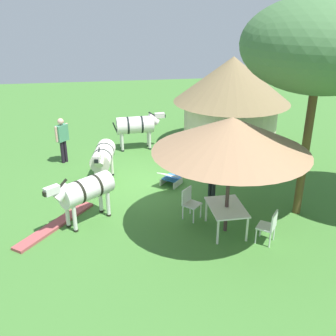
{
  "coord_description": "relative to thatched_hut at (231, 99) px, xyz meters",
  "views": [
    {
      "loc": [
        12.14,
        -0.99,
        5.83
      ],
      "look_at": [
        1.16,
        0.67,
        1.0
      ],
      "focal_mm": 42.17,
      "sensor_mm": 36.0,
      "label": 1
    }
  ],
  "objects": [
    {
      "name": "patio_chair_west_end",
      "position": [
        5.48,
        -2.79,
        -1.54
      ],
      "size": [
        0.61,
        0.61,
        0.9
      ],
      "rotation": [
        0.0,
        0.0,
        -0.78
      ],
      "color": "white",
      "rests_on": "ground_plane"
    },
    {
      "name": "zebra_nearest_camera",
      "position": [
        -0.35,
        -3.84,
        -1.05
      ],
      "size": [
        0.78,
        2.18,
        1.55
      ],
      "rotation": [
        0.0,
        0.0,
        0.07
      ],
      "color": "silver",
      "rests_on": "ground_plane"
    },
    {
      "name": "guest_beside_umbrella",
      "position": [
        4.5,
        -1.88,
        -1.06
      ],
      "size": [
        0.52,
        0.41,
        1.66
      ],
      "rotation": [
        0.0,
        0.0,
        3.69
      ],
      "color": "black",
      "rests_on": "ground_plane"
    },
    {
      "name": "patio_chair_near_hut",
      "position": [
        7.02,
        -1.04,
        -1.54
      ],
      "size": [
        0.61,
        0.6,
        0.9
      ],
      "rotation": [
        0.0,
        0.0,
        -3.8
      ],
      "color": "white",
      "rests_on": "ground_plane"
    },
    {
      "name": "striped_lounge_chair",
      "position": [
        3.3,
        -2.99,
        -1.81
      ],
      "size": [
        0.97,
        0.92,
        0.58
      ],
      "rotation": [
        0.0,
        0.0,
        0.9
      ],
      "color": "#316ABD",
      "rests_on": "ground_plane"
    },
    {
      "name": "zebra_toward_hut",
      "position": [
        5.29,
        -5.67,
        -1.07
      ],
      "size": [
        1.54,
        1.82,
        1.53
      ],
      "rotation": [
        0.0,
        0.0,
        3.81
      ],
      "color": "silver",
      "rests_on": "ground_plane"
    },
    {
      "name": "shade_umbrella",
      "position": [
        6.31,
        -1.96,
        0.67
      ],
      "size": [
        3.95,
        3.95,
        3.18
      ],
      "color": "#442F2E",
      "rests_on": "ground_plane"
    },
    {
      "name": "patio_dining_table",
      "position": [
        6.31,
        -1.96,
        -1.41
      ],
      "size": [
        1.28,
        0.92,
        0.74
      ],
      "rotation": [
        0.0,
        0.0,
        0.02
      ],
      "color": "white",
      "rests_on": "ground_plane"
    },
    {
      "name": "standing_watcher",
      "position": [
        0.71,
        -6.69,
        -1.02
      ],
      "size": [
        0.49,
        0.48,
        1.74
      ],
      "rotation": [
        0.0,
        0.0,
        -0.74
      ],
      "color": "black",
      "rests_on": "ground_plane"
    },
    {
      "name": "brick_patio_kerb",
      "position": [
        5.39,
        -6.53,
        -2.02
      ],
      "size": [
        2.45,
        1.98,
        0.08
      ],
      "primitive_type": "cube",
      "rotation": [
        0.0,
        0.0,
        2.49
      ],
      "color": "#A44A4B",
      "rests_on": "ground_plane"
    },
    {
      "name": "zebra_by_umbrella",
      "position": [
        2.8,
        -5.18,
        -1.09
      ],
      "size": [
        2.2,
        0.86,
        1.5
      ],
      "rotation": [
        0.0,
        0.0,
        4.56
      ],
      "color": "silver",
      "rests_on": "ground_plane"
    },
    {
      "name": "acacia_tree_far_lawn",
      "position": [
        5.66,
        0.39,
        2.66
      ],
      "size": [
        4.0,
        4.0,
        5.94
      ],
      "color": "brown",
      "rests_on": "ground_plane"
    },
    {
      "name": "thatched_hut",
      "position": [
        0.0,
        0.0,
        0.0
      ],
      "size": [
        4.68,
        4.68,
        3.72
      ],
      "rotation": [
        0.0,
        0.0,
        5.86
      ],
      "color": "beige",
      "rests_on": "ground_plane"
    },
    {
      "name": "ground_plane",
      "position": [
        2.98,
        -3.87,
        -2.06
      ],
      "size": [
        36.0,
        36.0,
        0.0
      ],
      "primitive_type": "plane",
      "color": "#3F7530"
    }
  ]
}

